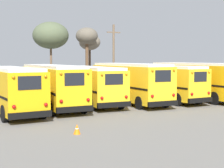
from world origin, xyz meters
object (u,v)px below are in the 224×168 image
Objects in this scene: school_bus_2 at (90,84)px; school_bus_3 at (129,82)px; school_bus_4 at (162,81)px; bare_tree_3 at (51,36)px; school_bus_5 at (193,79)px; bare_tree_2 at (90,43)px; bare_tree_0 at (87,37)px; utility_pole at (114,55)px; traffic_cone at (77,129)px; school_bus_0 at (10,88)px; school_bus_1 at (52,85)px.

school_bus_2 is 0.97× the size of school_bus_3.
bare_tree_3 is (-5.63, 13.89, 4.66)m from school_bus_4.
school_bus_5 is 1.53× the size of bare_tree_2.
bare_tree_0 reaches higher than school_bus_2.
school_bus_5 is at bearing -83.27° from bare_tree_2.
school_bus_4 is 18.54m from bare_tree_2.
utility_pole reaches higher than traffic_cone.
bare_tree_3 is (-6.77, -4.14, 0.50)m from bare_tree_2.
bare_tree_3 is (1.00, 13.20, 4.68)m from school_bus_2.
school_bus_5 is at bearing 1.62° from school_bus_0.
school_bus_2 is 0.90× the size of school_bus_5.
school_bus_2 is 3.39m from school_bus_3.
traffic_cone is at bearing -132.68° from school_bus_3.
school_bus_5 reaches higher than school_bus_1.
school_bus_5 is at bearing -6.37° from school_bus_4.
school_bus_2 is 19.46m from bare_tree_2.
traffic_cone is (-15.01, -8.74, -1.56)m from school_bus_5.
bare_tree_3 reaches higher than traffic_cone.
school_bus_2 is 0.99× the size of school_bus_4.
bare_tree_3 is 15.72× the size of traffic_cone.
school_bus_5 is 13.01m from utility_pole.
school_bus_1 reaches higher than traffic_cone.
school_bus_3 is 19.86× the size of traffic_cone.
school_bus_4 reaches higher than school_bus_2.
school_bus_3 is at bearing -1.44° from school_bus_1.
bare_tree_0 is at bearing 122.17° from utility_pole.
bare_tree_2 is at bearing 86.38° from school_bus_4.
bare_tree_2 is (1.14, 18.03, 4.17)m from school_bus_4.
school_bus_3 is 1.26× the size of bare_tree_3.
bare_tree_3 is (-7.41, 1.54, 2.27)m from utility_pole.
school_bus_2 is 10.00m from school_bus_5.
bare_tree_0 reaches higher than school_bus_4.
school_bus_5 reaches higher than traffic_cone.
utility_pole is (5.10, 12.37, 2.30)m from school_bus_3.
school_bus_2 is 19.19× the size of traffic_cone.
school_bus_2 is at bearing 174.06° from school_bus_4.
bare_tree_0 reaches higher than school_bus_3.
school_bus_5 is at bearing -2.22° from school_bus_1.
school_bus_5 is (13.25, -0.51, 0.05)m from school_bus_1.
school_bus_1 is 15.12m from bare_tree_3.
school_bus_4 is 1.25× the size of utility_pole.
school_bus_3 is 6.64m from school_bus_5.
utility_pole is at bearing 96.86° from school_bus_5.
traffic_cone is (-12.84, -27.14, -5.61)m from bare_tree_2.
school_bus_3 is (9.94, 0.82, 0.08)m from school_bus_0.
bare_tree_3 is at bearing 122.08° from school_bus_5.
utility_pole is at bearing -83.56° from bare_tree_2.
bare_tree_3 is (-2.31, 13.91, 4.57)m from school_bus_3.
school_bus_0 is at bearing -167.02° from school_bus_2.
school_bus_4 is (13.25, 0.84, -0.01)m from school_bus_0.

